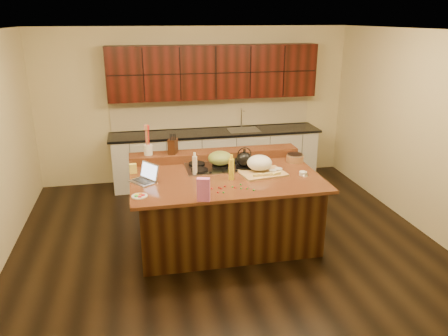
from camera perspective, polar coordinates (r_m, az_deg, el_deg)
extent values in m
cube|color=black|center=(5.99, 0.10, -9.28)|extent=(5.50, 5.00, 0.01)
cube|color=silver|center=(5.27, 0.12, 17.63)|extent=(5.50, 5.00, 0.01)
cube|color=beige|center=(7.88, -3.70, 8.17)|extent=(5.50, 0.01, 2.70)
cube|color=beige|center=(3.23, 9.44, -8.74)|extent=(5.50, 0.01, 2.70)
cube|color=beige|center=(6.60, 24.30, 4.34)|extent=(0.01, 5.00, 2.70)
cube|color=black|center=(5.79, 0.10, -5.40)|extent=(2.22, 1.42, 0.88)
cube|color=black|center=(5.61, 0.10, -1.13)|extent=(2.40, 1.60, 0.04)
cube|color=black|center=(6.24, -1.22, 1.75)|extent=(2.40, 0.30, 0.12)
cube|color=gray|center=(5.88, -0.50, 0.09)|extent=(0.92, 0.52, 0.02)
cylinder|color=black|center=(5.95, -3.58, 0.50)|extent=(0.22, 0.22, 0.03)
cylinder|color=black|center=(6.06, 2.04, 0.88)|extent=(0.22, 0.22, 0.03)
cylinder|color=black|center=(5.70, -3.20, -0.31)|extent=(0.22, 0.22, 0.03)
cylinder|color=black|center=(5.82, 2.65, 0.09)|extent=(0.22, 0.22, 0.03)
cylinder|color=black|center=(5.87, -0.50, 0.30)|extent=(0.22, 0.22, 0.03)
cube|color=silver|center=(7.83, -1.03, 1.33)|extent=(3.60, 0.62, 0.90)
cube|color=black|center=(7.70, -1.05, 4.67)|extent=(3.70, 0.66, 0.04)
cube|color=gray|center=(7.80, 2.58, 4.96)|extent=(0.55, 0.42, 0.01)
cylinder|color=gray|center=(7.92, 2.27, 6.57)|extent=(0.02, 0.02, 0.36)
cube|color=black|center=(7.65, -1.31, 12.43)|extent=(3.60, 0.34, 0.90)
cube|color=beige|center=(7.93, -1.48, 7.17)|extent=(3.60, 0.03, 0.50)
ellipsoid|color=black|center=(5.78, 2.67, 1.16)|extent=(0.27, 0.27, 0.19)
ellipsoid|color=olive|center=(5.84, -0.50, 1.30)|extent=(0.39, 0.39, 0.18)
cube|color=#B7B7BC|center=(5.46, -10.56, -1.77)|extent=(0.36, 0.39, 0.01)
cube|color=black|center=(5.45, -10.56, -1.67)|extent=(0.26, 0.29, 0.00)
cube|color=#B7B7BC|center=(5.48, -9.72, -0.38)|extent=(0.24, 0.30, 0.20)
cube|color=silver|center=(5.48, -9.77, -0.39)|extent=(0.21, 0.26, 0.17)
cylinder|color=yellow|center=(5.42, 0.98, -0.14)|extent=(0.08, 0.08, 0.27)
cylinder|color=silver|center=(5.58, -3.84, 0.29)|extent=(0.08, 0.08, 0.25)
cube|color=tan|center=(5.66, 5.05, -0.67)|extent=(0.62, 0.49, 0.03)
ellipsoid|color=white|center=(5.69, 4.66, 0.67)|extent=(0.33, 0.33, 0.20)
cube|color=#EDD872|center=(5.50, 4.44, -0.92)|extent=(0.12, 0.03, 0.03)
cube|color=#EDD872|center=(5.54, 5.66, -0.82)|extent=(0.12, 0.03, 0.03)
cube|color=#EDD872|center=(5.57, 6.86, -0.73)|extent=(0.12, 0.03, 0.03)
cylinder|color=gray|center=(5.67, 6.31, -0.47)|extent=(0.22, 0.09, 0.01)
cylinder|color=white|center=(5.69, 10.28, -0.69)|extent=(0.11, 0.11, 0.04)
cylinder|color=white|center=(5.77, 7.13, -0.25)|extent=(0.10, 0.10, 0.04)
cylinder|color=white|center=(5.70, 6.38, -0.47)|extent=(0.12, 0.12, 0.04)
cylinder|color=#996B3F|center=(6.20, 9.25, 1.24)|extent=(0.27, 0.27, 0.09)
cone|color=silver|center=(5.67, 10.55, -0.66)|extent=(0.10, 0.10, 0.07)
cube|color=#EC6FC9|center=(4.80, -2.71, -2.83)|extent=(0.16, 0.11, 0.26)
cylinder|color=white|center=(5.04, -10.98, -3.62)|extent=(0.18, 0.18, 0.01)
cube|color=#EEE254|center=(5.78, -11.79, -0.07)|extent=(0.10, 0.08, 0.13)
cylinder|color=white|center=(6.10, -9.87, 2.35)|extent=(0.13, 0.13, 0.14)
cube|color=black|center=(6.11, -6.70, 2.85)|extent=(0.16, 0.20, 0.21)
ellipsoid|color=red|center=(5.15, -0.38, -2.70)|extent=(0.02, 0.02, 0.02)
ellipsoid|color=#198C26|center=(5.15, 3.04, -2.70)|extent=(0.02, 0.02, 0.02)
ellipsoid|color=red|center=(5.22, 0.13, -2.39)|extent=(0.02, 0.02, 0.02)
ellipsoid|color=#198C26|center=(5.11, 3.90, -2.90)|extent=(0.02, 0.02, 0.02)
ellipsoid|color=red|center=(5.17, 1.45, -2.59)|extent=(0.02, 0.02, 0.02)
ellipsoid|color=#198C26|center=(5.27, 2.18, -2.16)|extent=(0.02, 0.02, 0.02)
ellipsoid|color=red|center=(5.18, -0.66, -2.58)|extent=(0.02, 0.02, 0.02)
ellipsoid|color=#198C26|center=(5.20, 1.10, -2.48)|extent=(0.02, 0.02, 0.02)
ellipsoid|color=red|center=(5.18, 2.92, -2.60)|extent=(0.02, 0.02, 0.02)
ellipsoid|color=#198C26|center=(5.04, -0.08, -3.21)|extent=(0.02, 0.02, 0.02)
ellipsoid|color=red|center=(5.04, -0.82, -3.20)|extent=(0.02, 0.02, 0.02)
ellipsoid|color=#198C26|center=(5.15, 2.24, -2.69)|extent=(0.02, 0.02, 0.02)
ellipsoid|color=red|center=(5.15, -1.59, -2.69)|extent=(0.02, 0.02, 0.02)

